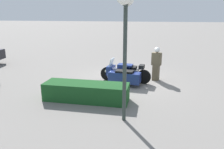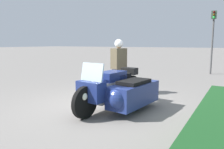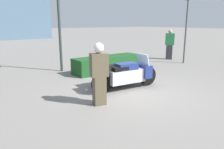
{
  "view_description": "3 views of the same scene",
  "coord_description": "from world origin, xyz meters",
  "views": [
    {
      "loc": [
        -1.35,
        10.71,
        3.36
      ],
      "look_at": [
        0.55,
        0.99,
        0.56
      ],
      "focal_mm": 35.0,
      "sensor_mm": 36.0,
      "label": 1
    },
    {
      "loc": [
        4.55,
        2.92,
        1.6
      ],
      "look_at": [
        -0.37,
        0.05,
        0.78
      ],
      "focal_mm": 35.0,
      "sensor_mm": 36.0,
      "label": 2
    },
    {
      "loc": [
        -4.7,
        -5.16,
        2.24
      ],
      "look_at": [
        -0.27,
        0.67,
        0.49
      ],
      "focal_mm": 35.0,
      "sensor_mm": 36.0,
      "label": 3
    }
  ],
  "objects": [
    {
      "name": "ground_plane",
      "position": [
        0.0,
        0.0,
        0.0
      ],
      "size": [
        160.0,
        160.0,
        0.0
      ],
      "primitive_type": "plane",
      "color": "slate"
    },
    {
      "name": "police_motorcycle",
      "position": [
        0.1,
        0.55,
        0.48
      ],
      "size": [
        2.58,
        1.35,
        1.17
      ],
      "rotation": [
        0.0,
        0.0,
        -0.11
      ],
      "color": "black",
      "rests_on": "ground"
    },
    {
      "name": "officer_rider",
      "position": [
        -1.49,
        -0.35,
        0.91
      ],
      "size": [
        0.53,
        0.4,
        1.72
      ],
      "rotation": [
        0.0,
        0.0,
        -1.84
      ],
      "color": "brown",
      "rests_on": "ground"
    },
    {
      "name": "traffic_light_far",
      "position": [
        -7.73,
        1.68,
        2.12
      ],
      "size": [
        0.23,
        0.27,
        3.2
      ],
      "rotation": [
        0.0,
        0.0,
        0.08
      ],
      "color": "#4C4C4C",
      "rests_on": "ground"
    }
  ]
}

